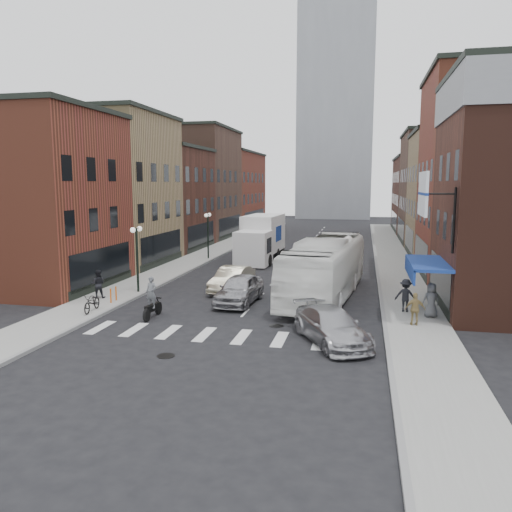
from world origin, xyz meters
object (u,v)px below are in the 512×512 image
(parked_bicycle, at_px, (92,302))
(ped_right_c, at_px, (431,300))
(curb_car, at_px, (331,326))
(ped_right_b, at_px, (415,309))
(sedan_left_near, at_px, (239,289))
(motorcycle_rider, at_px, (152,299))
(box_truck, at_px, (261,239))
(billboard_sign, at_px, (425,195))
(streetlamp_near, at_px, (137,247))
(streetlamp_far, at_px, (208,227))
(ped_right_a, at_px, (406,295))
(bike_rack, at_px, (113,295))
(ped_left_solo, at_px, (98,284))
(transit_bus, at_px, (326,268))
(sedan_left_far, at_px, (232,279))

(parked_bicycle, height_order, ped_right_c, ped_right_c)
(curb_car, relative_size, ped_right_b, 3.22)
(sedan_left_near, xyz_separation_m, curb_car, (5.49, -5.96, -0.09))
(motorcycle_rider, xyz_separation_m, ped_right_c, (13.54, 2.54, 0.02))
(box_truck, height_order, motorcycle_rider, box_truck)
(curb_car, bearing_deg, box_truck, 81.29)
(billboard_sign, relative_size, curb_car, 0.75)
(streetlamp_near, relative_size, sedan_left_near, 0.86)
(sedan_left_near, xyz_separation_m, parked_bicycle, (-6.81, -3.91, -0.19))
(ped_right_b, bearing_deg, streetlamp_far, -52.05)
(ped_right_c, bearing_deg, streetlamp_far, -58.39)
(motorcycle_rider, distance_m, ped_right_a, 12.87)
(bike_rack, distance_m, curb_car, 13.01)
(bike_rack, bearing_deg, ped_left_solo, 153.21)
(motorcycle_rider, xyz_separation_m, transit_bus, (8.09, 6.49, 0.76))
(billboard_sign, xyz_separation_m, sedan_left_far, (-10.60, 5.50, -5.38))
(billboard_sign, xyz_separation_m, streetlamp_near, (-15.99, 3.50, -3.22))
(billboard_sign, relative_size, motorcycle_rider, 1.76)
(ped_left_solo, bearing_deg, box_truck, -126.84)
(sedan_left_far, height_order, parked_bicycle, sedan_left_far)
(bike_rack, distance_m, ped_right_c, 16.84)
(billboard_sign, height_order, ped_left_solo, billboard_sign)
(streetlamp_far, height_order, parked_bicycle, streetlamp_far)
(streetlamp_near, distance_m, transit_bus, 11.35)
(bike_rack, xyz_separation_m, sedan_left_near, (6.80, 1.70, 0.26))
(sedan_left_far, bearing_deg, sedan_left_near, -62.21)
(billboard_sign, height_order, curb_car, billboard_sign)
(curb_car, bearing_deg, ped_right_b, 11.00)
(curb_car, distance_m, ped_right_c, 6.45)
(bike_rack, bearing_deg, motorcycle_rider, -34.09)
(sedan_left_far, xyz_separation_m, curb_car, (6.71, -8.96, -0.04))
(box_truck, xyz_separation_m, transit_bus, (6.58, -12.92, -0.18))
(box_truck, relative_size, curb_car, 1.84)
(streetlamp_near, height_order, transit_bus, streetlamp_near)
(motorcycle_rider, relative_size, parked_bicycle, 1.16)
(streetlamp_near, bearing_deg, ped_left_solo, -126.01)
(billboard_sign, bearing_deg, streetlamp_far, 132.41)
(curb_car, xyz_separation_m, ped_right_a, (3.41, 5.45, 0.28))
(sedan_left_near, distance_m, ped_right_c, 10.13)
(sedan_left_far, height_order, ped_right_c, ped_right_c)
(streetlamp_far, relative_size, ped_right_a, 2.43)
(sedan_left_near, relative_size, ped_right_b, 3.10)
(bike_rack, relative_size, sedan_left_near, 0.17)
(sedan_left_near, distance_m, ped_right_b, 9.62)
(streetlamp_far, height_order, sedan_left_far, streetlamp_far)
(bike_rack, relative_size, transit_bus, 0.06)
(sedan_left_near, relative_size, ped_right_a, 2.81)
(ped_left_solo, distance_m, ped_right_c, 18.13)
(sedan_left_far, height_order, curb_car, sedan_left_far)
(transit_bus, relative_size, ped_right_c, 7.35)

